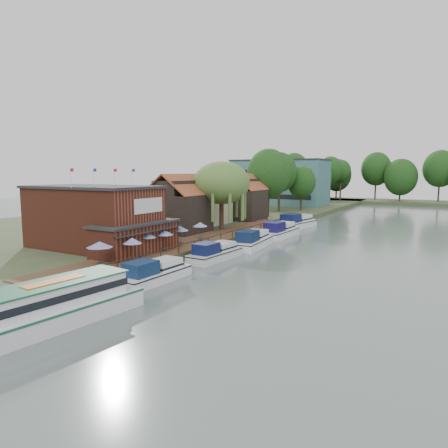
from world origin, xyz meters
The scene contains 29 objects.
ground centered at (0.00, 0.00, 0.00)m, with size 260.00×260.00×0.00m, color #576563.
land_bank centered at (-30.00, 35.00, 0.50)m, with size 50.00×140.00×1.00m, color #384728.
quay_deck centered at (-8.00, 10.00, 1.05)m, with size 6.00×50.00×0.10m, color #47301E.
quay_rail centered at (-5.30, 10.50, 1.50)m, with size 0.20×49.00×1.00m, color black, non-canonical shape.
pub centered at (-14.00, -1.00, 4.65)m, with size 20.00×11.00×7.30m, color maroon, non-canonical shape.
hotel_block centered at (-22.00, 70.00, 7.15)m, with size 25.40×12.40×12.30m, color #38666B, non-canonical shape.
cottage_a centered at (-15.00, 14.00, 5.25)m, with size 8.60×7.60×8.50m, color black, non-canonical shape.
cottage_b centered at (-18.00, 24.00, 5.25)m, with size 9.60×8.60×8.50m, color beige, non-canonical shape.
cottage_c centered at (-14.00, 33.00, 5.25)m, with size 7.60×7.60×8.50m, color black, non-canonical shape.
willow centered at (-10.50, 19.00, 6.21)m, with size 8.60×8.60×10.43m, color #476B2D, non-canonical shape.
umbrella_0 centered at (-7.74, -7.71, 2.29)m, with size 2.41×2.41×2.38m, color #1B2796, non-canonical shape.
umbrella_1 centered at (-6.59, -4.69, 2.29)m, with size 1.94×1.94×2.38m, color #1B2095, non-canonical shape.
umbrella_2 centered at (-7.67, -1.33, 2.29)m, with size 2.03×2.03×2.38m, color #1C3B9A, non-canonical shape.
umbrella_3 centered at (-7.26, 1.05, 2.29)m, with size 2.05×2.05×2.38m, color navy, non-canonical shape.
umbrella_4 centered at (-7.67, 4.53, 2.29)m, with size 2.05×2.05×2.38m, color navy, non-canonical shape.
umbrella_5 centered at (-7.67, 8.81, 2.29)m, with size 1.95×1.95×2.38m, color navy, non-canonical shape.
cruiser_0 centered at (-2.68, -6.13, 1.09)m, with size 2.95×9.13×2.18m, color white, non-canonical shape.
cruiser_1 centered at (-2.74, 4.40, 1.08)m, with size 2.93×9.07×2.17m, color silver, non-canonical shape.
cruiser_2 centered at (-2.40, 13.25, 1.22)m, with size 3.25×10.06×2.45m, color white, non-canonical shape.
cruiser_3 centered at (-2.55, 22.87, 1.25)m, with size 3.32×10.27×2.51m, color white, non-canonical shape.
cruiser_4 centered at (-3.84, 33.86, 1.33)m, with size 3.50×10.82×2.66m, color white, non-canonical shape.
tour_boat centered at (-1.73, -17.79, 1.46)m, with size 3.77×13.36×2.91m, color silver, non-canonical shape.
swan centered at (-0.97, -10.11, 0.22)m, with size 0.44×0.44×0.44m, color white.
bank_tree_0 centered at (-12.25, 40.47, 7.73)m, with size 8.60×8.60×13.46m, color #143811, non-canonical shape.
bank_tree_1 centered at (-14.37, 51.22, 7.66)m, with size 7.83×7.83×13.31m, color #143811, non-canonical shape.
bank_tree_2 centered at (-10.85, 56.05, 6.15)m, with size 6.50×6.50×10.31m, color #143811, non-canonical shape.
bank_tree_3 centered at (-13.32, 79.13, 6.52)m, with size 6.41×6.41×11.04m, color #143811, non-canonical shape.
bank_tree_4 centered at (-12.56, 86.44, 7.78)m, with size 6.91×6.91×13.55m, color #143811, non-canonical shape.
bank_tree_5 centered at (-11.49, 95.00, 7.39)m, with size 6.03×6.03×12.78m, color #143811, non-canonical shape.
Camera 1 is at (20.17, -33.09, 9.74)m, focal length 32.00 mm.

